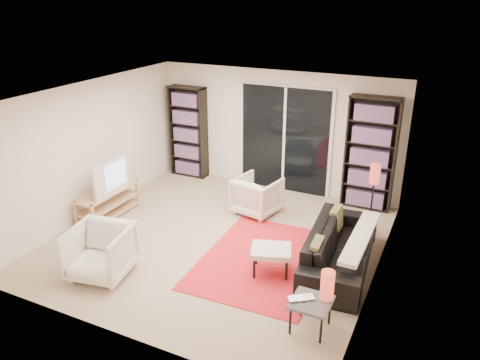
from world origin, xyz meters
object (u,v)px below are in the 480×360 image
(bookshelf_right, at_px, (370,154))
(side_table, at_px, (311,304))
(floor_lamp, at_px, (374,182))
(sofa, at_px, (340,248))
(bookshelf_left, at_px, (188,132))
(tv_stand, at_px, (109,202))
(armchair_front, at_px, (100,252))
(armchair_back, at_px, (257,195))
(ottoman, at_px, (271,252))

(bookshelf_right, distance_m, side_table, 3.83)
(side_table, xyz_separation_m, floor_lamp, (0.16, 2.79, 0.55))
(sofa, height_order, side_table, sofa)
(bookshelf_left, bearing_deg, tv_stand, -95.99)
(tv_stand, bearing_deg, armchair_front, -52.93)
(armchair_front, bearing_deg, bookshelf_right, 42.91)
(bookshelf_left, xyz_separation_m, armchair_front, (0.92, -3.94, -0.60))
(armchair_back, bearing_deg, armchair_front, 77.90)
(side_table, bearing_deg, armchair_back, 125.01)
(floor_lamp, bearing_deg, sofa, -98.17)
(side_table, bearing_deg, bookshelf_left, 136.47)
(bookshelf_left, xyz_separation_m, floor_lamp, (4.11, -0.97, -0.07))
(bookshelf_right, relative_size, ottoman, 3.06)
(tv_stand, relative_size, sofa, 0.60)
(bookshelf_right, bearing_deg, tv_stand, -149.77)
(ottoman, bearing_deg, sofa, 34.47)
(bookshelf_right, distance_m, armchair_back, 2.19)
(bookshelf_left, height_order, sofa, bookshelf_left)
(bookshelf_right, relative_size, tv_stand, 1.61)
(bookshelf_right, bearing_deg, side_table, -88.34)
(bookshelf_right, xyz_separation_m, side_table, (0.11, -3.76, -0.70))
(bookshelf_right, height_order, sofa, bookshelf_right)
(sofa, distance_m, ottoman, 1.04)
(bookshelf_left, height_order, floor_lamp, bookshelf_left)
(tv_stand, relative_size, armchair_back, 1.73)
(side_table, relative_size, floor_lamp, 0.39)
(armchair_back, bearing_deg, ottoman, 130.23)
(bookshelf_right, bearing_deg, armchair_front, -126.70)
(bookshelf_right, distance_m, floor_lamp, 1.02)
(armchair_back, height_order, ottoman, armchair_back)
(ottoman, bearing_deg, side_table, -46.35)
(armchair_back, relative_size, floor_lamp, 0.62)
(bookshelf_left, height_order, side_table, bookshelf_left)
(sofa, xyz_separation_m, floor_lamp, (0.18, 1.28, 0.59))
(armchair_back, distance_m, armchair_front, 3.06)
(armchair_back, bearing_deg, floor_lamp, -165.08)
(ottoman, bearing_deg, bookshelf_left, 137.33)
(bookshelf_right, xyz_separation_m, sofa, (0.08, -2.25, -0.73))
(bookshelf_left, xyz_separation_m, side_table, (3.96, -3.76, -0.62))
(ottoman, height_order, floor_lamp, floor_lamp)
(side_table, distance_m, floor_lamp, 2.85)
(bookshelf_left, bearing_deg, ottoman, -42.67)
(bookshelf_right, bearing_deg, floor_lamp, -74.79)
(tv_stand, distance_m, sofa, 4.18)
(bookshelf_left, bearing_deg, armchair_front, -76.88)
(bookshelf_left, distance_m, ottoman, 4.23)
(bookshelf_left, distance_m, armchair_back, 2.47)
(tv_stand, xyz_separation_m, side_table, (4.21, -1.37, 0.09))
(side_table, bearing_deg, tv_stand, 161.95)
(armchair_back, relative_size, armchair_front, 0.91)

